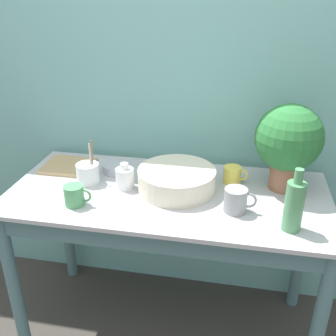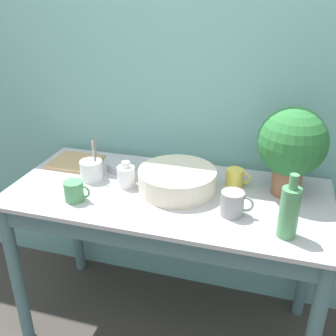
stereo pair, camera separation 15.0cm
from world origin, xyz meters
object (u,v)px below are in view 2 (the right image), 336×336
(mug_green, at_px, (74,191))
(mug_yellow, at_px, (235,178))
(potted_plant, at_px, (292,145))
(bowl_wash_large, at_px, (177,180))
(tray_board, at_px, (76,162))
(bottle_tall, at_px, (289,211))
(bottle_short, at_px, (126,176))
(bowl_small_steel, at_px, (120,166))
(utensil_cup, at_px, (92,170))
(mug_grey, at_px, (233,203))

(mug_green, height_order, mug_yellow, mug_green)
(potted_plant, xyz_separation_m, bowl_wash_large, (-0.48, -0.11, -0.19))
(tray_board, bearing_deg, bowl_wash_large, -12.38)
(potted_plant, bearing_deg, bowl_wash_large, -167.24)
(bottle_tall, xyz_separation_m, tray_board, (-1.08, 0.36, -0.10))
(tray_board, bearing_deg, bottle_short, -24.09)
(bottle_short, bearing_deg, mug_green, -131.46)
(bottle_tall, height_order, bowl_small_steel, bottle_tall)
(bowl_small_steel, distance_m, tray_board, 0.26)
(bowl_small_steel, bearing_deg, utensil_cup, -123.31)
(bottle_tall, relative_size, mug_yellow, 2.22)
(bottle_tall, bearing_deg, mug_green, 179.05)
(bowl_wash_large, relative_size, bottle_short, 2.86)
(bottle_short, distance_m, utensil_cup, 0.19)
(mug_grey, height_order, bowl_small_steel, mug_grey)
(bottle_tall, relative_size, mug_green, 2.14)
(bottle_short, xyz_separation_m, utensil_cup, (-0.19, 0.02, -0.00))
(tray_board, bearing_deg, bottle_tall, -18.49)
(mug_yellow, relative_size, bowl_small_steel, 0.90)
(bowl_small_steel, relative_size, tray_board, 0.53)
(bowl_wash_large, xyz_separation_m, tray_board, (-0.59, 0.13, -0.04))
(mug_grey, bearing_deg, bowl_wash_large, 152.84)
(mug_green, xyz_separation_m, utensil_cup, (-0.02, 0.21, 0.00))
(bottle_tall, distance_m, mug_green, 0.90)
(bowl_wash_large, relative_size, bowl_small_steel, 2.76)
(bottle_short, bearing_deg, bowl_small_steel, 122.26)
(mug_yellow, xyz_separation_m, tray_board, (-0.84, 0.01, -0.03))
(tray_board, bearing_deg, bowl_small_steel, -1.11)
(bowl_wash_large, xyz_separation_m, mug_yellow, (0.25, 0.12, -0.01))
(bottle_short, height_order, mug_green, bottle_short)
(potted_plant, height_order, bowl_small_steel, potted_plant)
(bowl_wash_large, relative_size, utensil_cup, 1.70)
(bottle_tall, bearing_deg, bowl_wash_large, 154.68)
(utensil_cup, bearing_deg, tray_board, 139.77)
(bottle_short, relative_size, mug_grey, 0.92)
(utensil_cup, distance_m, tray_board, 0.22)
(bottle_tall, height_order, mug_grey, bottle_tall)
(bowl_wash_large, relative_size, mug_grey, 2.64)
(bottle_tall, distance_m, bottle_short, 0.76)
(mug_yellow, relative_size, tray_board, 0.48)
(mug_grey, height_order, mug_yellow, mug_grey)
(bottle_tall, xyz_separation_m, bottle_short, (-0.73, 0.20, -0.06))
(mug_green, bearing_deg, potted_plant, 20.18)
(utensil_cup, bearing_deg, potted_plant, 7.56)
(tray_board, bearing_deg, mug_yellow, -0.93)
(bowl_small_steel, distance_m, utensil_cup, 0.17)
(potted_plant, height_order, bottle_tall, potted_plant)
(bottle_short, height_order, utensil_cup, utensil_cup)
(bowl_wash_large, xyz_separation_m, bottle_short, (-0.24, -0.03, 0.00))
(bottle_short, height_order, mug_yellow, bottle_short)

